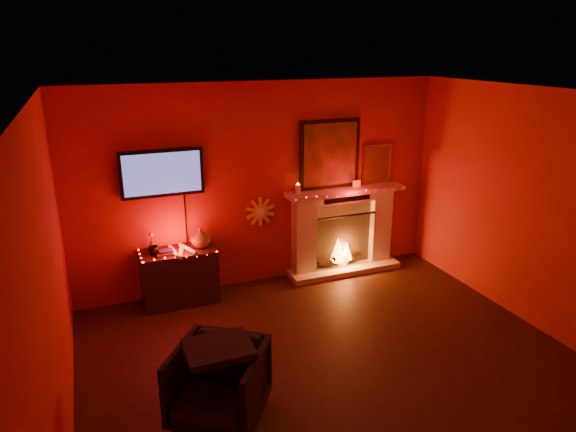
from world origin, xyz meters
The scene contains 6 objects.
room centered at (0.00, 0.00, 1.35)m, with size 5.00×5.00×5.00m.
fireplace centered at (1.14, 2.39, 0.72)m, with size 1.72×0.40×2.18m.
tv centered at (-1.30, 2.45, 1.65)m, with size 1.00×0.07×1.24m.
sunburst_clock centered at (-0.05, 2.48, 1.00)m, with size 0.40×0.03×0.40m.
console_table centered at (-1.20, 2.26, 0.38)m, with size 0.92×0.54×0.96m.
armchair centered at (-1.29, -0.02, 0.35)m, with size 0.74×0.76×0.69m, color black.
Camera 1 is at (-2.12, -3.70, 3.12)m, focal length 32.00 mm.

